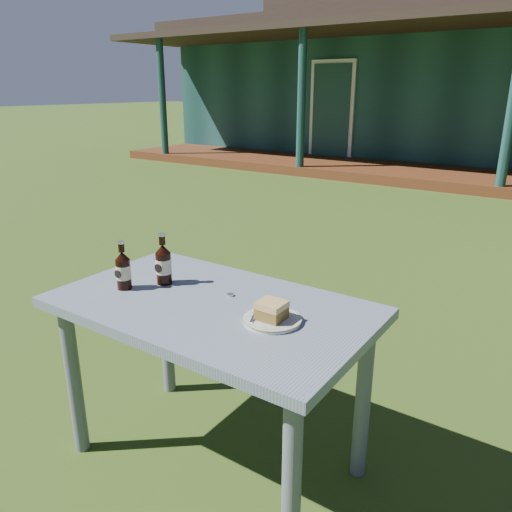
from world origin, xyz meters
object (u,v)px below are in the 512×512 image
Objects in this scene: cafe_table at (211,327)px; cake_slice at (271,310)px; plate at (272,319)px; cola_bottle_near at (163,264)px; cola_bottle_far at (123,270)px.

cafe_table is 0.31m from cake_slice.
cake_slice reaches higher than plate.
plate is at bearing -0.95° from cafe_table.
cafe_table is 5.64× the size of cola_bottle_near.
plate is at bearing 7.25° from cola_bottle_far.
plate is 0.56m from cola_bottle_near.
cafe_table is at bearing 13.19° from cola_bottle_far.
cake_slice is at bearing -2.15° from cafe_table.
cola_bottle_far is at bearing -166.81° from cafe_table.
cake_slice reaches higher than cafe_table.
plate is 1.03× the size of cola_bottle_far.
plate is 2.22× the size of cake_slice.
cake_slice is 0.43× the size of cola_bottle_near.
cola_bottle_near reaches higher than plate.
cola_bottle_far reaches higher than cake_slice.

